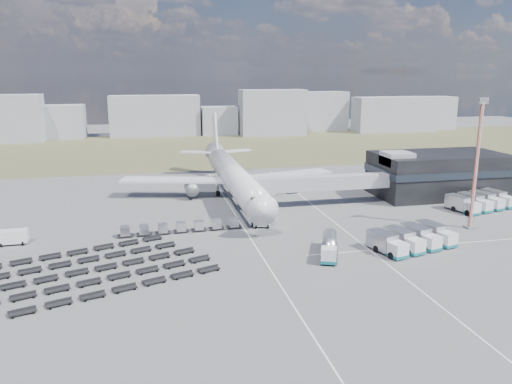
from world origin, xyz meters
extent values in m
plane|color=#565659|center=(0.00, 0.00, 0.00)|extent=(420.00, 420.00, 0.00)
cube|color=brown|center=(0.00, 110.00, 0.01)|extent=(420.00, 90.00, 0.01)
cube|color=silver|center=(-2.00, 5.00, 0.01)|extent=(0.25, 110.00, 0.01)
cube|color=silver|center=(16.00, 5.00, 0.01)|extent=(0.25, 110.00, 0.01)
cube|color=silver|center=(25.00, -8.00, 0.01)|extent=(40.00, 0.25, 0.01)
cube|color=black|center=(48.00, 24.00, 5.00)|extent=(30.00, 16.00, 10.00)
cube|color=#262D38|center=(48.00, 24.00, 6.20)|extent=(30.40, 16.40, 1.60)
cube|color=#939399|center=(36.00, 22.00, 9.50)|extent=(6.00, 6.00, 3.00)
cube|color=#939399|center=(18.10, 20.50, 5.10)|extent=(29.80, 3.00, 3.00)
cube|color=#939399|center=(4.70, 20.00, 5.10)|extent=(4.00, 3.60, 3.40)
cylinder|color=slate|center=(6.20, 20.50, 2.55)|extent=(0.70, 0.70, 5.10)
cylinder|color=black|center=(6.20, 20.50, 0.45)|extent=(1.40, 0.90, 1.40)
cylinder|color=silver|center=(0.00, 30.00, 5.30)|extent=(5.60, 48.00, 5.60)
cone|color=silver|center=(0.00, 3.50, 5.30)|extent=(5.60, 5.00, 5.60)
cone|color=silver|center=(0.00, 58.00, 6.10)|extent=(5.60, 8.00, 5.60)
cube|color=black|center=(0.00, 5.50, 6.10)|extent=(2.20, 2.00, 0.80)
cube|color=silver|center=(-13.00, 35.00, 4.10)|extent=(25.59, 11.38, 0.50)
cube|color=silver|center=(13.00, 35.00, 4.10)|extent=(25.59, 11.38, 0.50)
cylinder|color=slate|center=(-9.50, 33.00, 2.40)|extent=(3.00, 5.00, 3.00)
cylinder|color=slate|center=(9.50, 33.00, 2.40)|extent=(3.00, 5.00, 3.00)
cube|color=silver|center=(-5.50, 60.00, 6.50)|extent=(9.49, 5.63, 0.35)
cube|color=silver|center=(5.50, 60.00, 6.50)|extent=(9.49, 5.63, 0.35)
cube|color=silver|center=(0.00, 61.00, 11.80)|extent=(0.50, 9.06, 11.45)
cylinder|color=slate|center=(0.00, 9.00, 1.25)|extent=(0.50, 0.50, 2.50)
cylinder|color=slate|center=(-3.20, 34.00, 1.25)|extent=(0.60, 0.60, 2.50)
cylinder|color=slate|center=(3.20, 34.00, 1.25)|extent=(0.60, 0.60, 2.50)
cylinder|color=black|center=(0.00, 9.00, 0.50)|extent=(0.50, 1.20, 1.20)
cube|color=#969AA4|center=(-76.86, 144.48, 9.73)|extent=(31.45, 12.00, 19.47)
cube|color=#969AA4|center=(-56.07, 152.83, 7.23)|extent=(21.27, 12.00, 14.46)
cube|color=#969AA4|center=(-14.91, 153.14, 9.12)|extent=(39.98, 12.00, 18.23)
cube|color=#969AA4|center=(13.96, 151.21, 6.42)|extent=(16.12, 12.00, 12.84)
cube|color=#969AA4|center=(37.78, 143.56, 10.33)|extent=(29.81, 12.00, 20.66)
cube|color=#969AA4|center=(67.07, 157.96, 9.48)|extent=(23.30, 12.00, 18.97)
cube|color=#969AA4|center=(99.45, 145.01, 8.36)|extent=(40.41, 12.00, 16.71)
cube|color=#969AA4|center=(125.20, 151.58, 8.16)|extent=(17.71, 12.00, 16.31)
cube|color=silver|center=(7.27, -12.11, 1.42)|extent=(3.05, 3.05, 2.25)
cube|color=#146A73|center=(7.27, -12.11, 0.54)|extent=(3.18, 3.18, 0.49)
cylinder|color=#BCBDC2|center=(9.03, -7.65, 1.86)|extent=(4.98, 7.72, 2.45)
cube|color=slate|center=(9.03, -7.65, 0.73)|extent=(4.89, 7.69, 0.34)
cylinder|color=black|center=(8.49, -9.02, 0.49)|extent=(2.76, 1.94, 1.08)
cube|color=silver|center=(1.35, 8.00, 0.72)|extent=(3.38, 2.17, 1.44)
cube|color=silver|center=(-42.10, 7.68, 1.25)|extent=(4.84, 2.33, 2.51)
cube|color=silver|center=(14.20, 35.51, 1.79)|extent=(3.79, 7.06, 3.13)
cube|color=#146A73|center=(14.20, 35.51, 0.50)|extent=(3.92, 7.19, 0.50)
cube|color=silver|center=(18.72, -12.26, 1.39)|extent=(3.00, 2.92, 2.36)
cube|color=#146A73|center=(18.72, -12.26, 0.48)|extent=(3.13, 3.06, 0.48)
cube|color=#BCBDC2|center=(17.72, -8.65, 1.82)|extent=(3.78, 5.43, 2.78)
cube|color=silver|center=(22.23, -11.30, 1.39)|extent=(3.00, 2.92, 2.36)
cube|color=#146A73|center=(22.23, -11.30, 0.48)|extent=(3.13, 3.06, 0.48)
cube|color=#BCBDC2|center=(21.23, -7.68, 1.82)|extent=(3.78, 5.43, 2.78)
cube|color=silver|center=(25.74, -10.33, 1.39)|extent=(3.00, 2.92, 2.36)
cube|color=#146A73|center=(25.74, -10.33, 0.48)|extent=(3.13, 3.06, 0.48)
cube|color=#BCBDC2|center=(24.74, -6.72, 1.82)|extent=(3.78, 5.43, 2.78)
cube|color=silver|center=(29.25, -9.37, 1.39)|extent=(3.00, 2.92, 2.36)
cube|color=#146A73|center=(29.25, -9.37, 0.48)|extent=(3.13, 3.06, 0.48)
cube|color=#BCBDC2|center=(28.26, -5.75, 1.82)|extent=(3.78, 5.43, 2.78)
cube|color=silver|center=(45.47, 6.85, 1.40)|extent=(3.00, 2.92, 2.36)
cube|color=#146A73|center=(45.47, 6.85, 0.48)|extent=(3.13, 3.05, 0.48)
cube|color=#BCBDC2|center=(44.49, 10.48, 1.83)|extent=(3.77, 5.44, 2.79)
cube|color=silver|center=(48.99, 7.80, 1.40)|extent=(3.00, 2.92, 2.36)
cube|color=#146A73|center=(48.99, 7.80, 0.48)|extent=(3.13, 3.05, 0.48)
cube|color=#BCBDC2|center=(48.02, 11.43, 1.83)|extent=(3.77, 5.44, 2.79)
cube|color=silver|center=(52.52, 8.74, 1.40)|extent=(3.00, 2.92, 2.36)
cube|color=#146A73|center=(52.52, 8.74, 0.48)|extent=(3.13, 3.05, 0.48)
cube|color=#BCBDC2|center=(51.55, 12.37, 1.83)|extent=(3.77, 5.44, 2.79)
cube|color=silver|center=(56.05, 9.69, 1.40)|extent=(3.00, 2.92, 2.36)
cube|color=#146A73|center=(56.05, 9.69, 0.48)|extent=(3.13, 3.05, 0.48)
cube|color=#BCBDC2|center=(55.08, 13.32, 1.83)|extent=(3.77, 5.44, 2.79)
cube|color=black|center=(-23.60, 7.55, 0.31)|extent=(2.75, 1.78, 0.19)
cube|color=#BCBDC2|center=(-23.60, 7.55, 1.18)|extent=(1.73, 1.73, 1.54)
cube|color=black|center=(-20.31, 7.71, 0.31)|extent=(2.75, 1.78, 0.19)
cube|color=#BCBDC2|center=(-20.31, 7.71, 1.18)|extent=(1.73, 1.73, 1.54)
cube|color=black|center=(-17.02, 7.87, 0.31)|extent=(2.75, 1.78, 0.19)
cube|color=#BCBDC2|center=(-17.02, 7.87, 1.18)|extent=(1.73, 1.73, 1.54)
cube|color=black|center=(-13.73, 8.04, 0.31)|extent=(2.75, 1.78, 0.19)
cube|color=#BCBDC2|center=(-13.73, 8.04, 1.18)|extent=(1.73, 1.73, 1.54)
cube|color=black|center=(-10.44, 8.20, 0.31)|extent=(2.75, 1.78, 0.19)
cube|color=#BCBDC2|center=(-10.44, 8.20, 1.18)|extent=(1.73, 1.73, 1.54)
cube|color=black|center=(-7.15, 8.36, 0.31)|extent=(2.75, 1.78, 0.19)
cube|color=#BCBDC2|center=(-7.15, 8.36, 1.18)|extent=(1.73, 1.73, 1.54)
cube|color=black|center=(-3.86, 8.52, 0.31)|extent=(2.75, 1.78, 0.19)
cube|color=#BCBDC2|center=(-3.86, 8.52, 1.18)|extent=(1.73, 1.73, 1.54)
cube|color=black|center=(-24.91, -15.90, 0.38)|extent=(32.23, 12.74, 0.76)
cube|color=black|center=(-26.39, -11.74, 0.38)|extent=(32.23, 12.74, 0.76)
cube|color=black|center=(-27.87, -7.58, 0.38)|extent=(32.23, 12.74, 0.76)
cube|color=black|center=(-29.34, -3.42, 0.38)|extent=(28.26, 11.33, 0.76)
cube|color=black|center=(-30.82, 0.74, 0.38)|extent=(28.26, 11.33, 0.76)
cylinder|color=#B2341C|center=(39.57, -0.81, 11.66)|extent=(0.65, 0.65, 23.32)
cube|color=slate|center=(39.57, -0.81, 23.60)|extent=(2.31, 1.07, 1.12)
cube|color=#565659|center=(39.57, -0.81, 0.14)|extent=(1.87, 1.87, 0.28)
camera|label=1|loc=(-18.91, -79.69, 28.66)|focal=35.00mm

